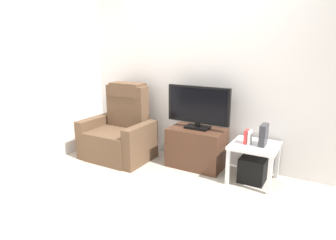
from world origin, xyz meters
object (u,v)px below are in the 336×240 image
(side_table, at_px, (254,150))
(book_leftmost, at_px, (246,137))
(game_console, at_px, (264,135))
(recliner_armchair, at_px, (120,132))
(book_middle, at_px, (250,137))
(television, at_px, (198,107))
(tv_stand, at_px, (196,148))
(subwoofer_box, at_px, (253,169))

(side_table, relative_size, book_leftmost, 3.21)
(game_console, bearing_deg, book_leftmost, -171.03)
(recliner_armchair, height_order, book_leftmost, recliner_armchair)
(book_middle, xyz_separation_m, game_console, (0.15, 0.03, 0.05))
(television, height_order, side_table, television)
(television, xyz_separation_m, book_leftmost, (0.69, -0.11, -0.27))
(side_table, distance_m, book_leftmost, 0.19)
(tv_stand, distance_m, recliner_armchair, 1.16)
(subwoofer_box, relative_size, book_leftmost, 1.79)
(side_table, height_order, book_middle, book_middle)
(book_middle, bearing_deg, recliner_armchair, -175.77)
(book_leftmost, distance_m, game_console, 0.20)
(television, relative_size, book_leftmost, 5.15)
(book_middle, bearing_deg, television, 171.38)
(television, xyz_separation_m, subwoofer_box, (0.79, -0.09, -0.68))
(book_leftmost, bearing_deg, tv_stand, 172.42)
(tv_stand, xyz_separation_m, book_leftmost, (0.69, -0.09, 0.29))
(tv_stand, relative_size, book_middle, 4.51)
(tv_stand, xyz_separation_m, subwoofer_box, (0.79, -0.07, -0.12))
(book_leftmost, relative_size, book_middle, 1.02)
(side_table, distance_m, subwoofer_box, 0.25)
(subwoofer_box, bearing_deg, television, 173.45)
(television, bearing_deg, subwoofer_box, -6.55)
(tv_stand, relative_size, game_console, 2.92)
(television, xyz_separation_m, game_console, (0.88, -0.08, -0.23))
(television, height_order, recliner_armchair, television)
(subwoofer_box, height_order, game_console, game_console)
(subwoofer_box, bearing_deg, game_console, 6.34)
(book_leftmost, height_order, game_console, game_console)
(subwoofer_box, distance_m, book_leftmost, 0.42)
(television, bearing_deg, side_table, -6.55)
(game_console, bearing_deg, recliner_armchair, -175.23)
(recliner_armchair, xyz_separation_m, book_middle, (1.86, 0.14, 0.18))
(book_leftmost, bearing_deg, game_console, 8.97)
(subwoofer_box, bearing_deg, side_table, 0.00)
(television, relative_size, recliner_armchair, 0.80)
(side_table, bearing_deg, book_middle, -161.24)
(subwoofer_box, height_order, book_leftmost, book_leftmost)
(television, bearing_deg, tv_stand, -90.00)
(tv_stand, height_order, subwoofer_box, tv_stand)
(television, height_order, game_console, television)
(book_middle, bearing_deg, game_console, 11.39)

